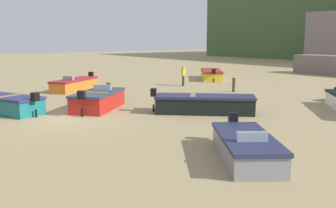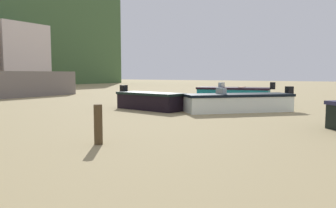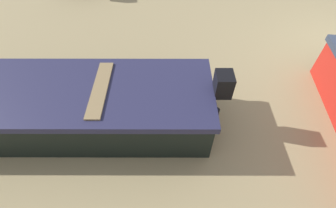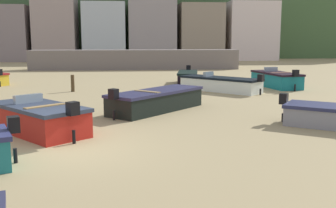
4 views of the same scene
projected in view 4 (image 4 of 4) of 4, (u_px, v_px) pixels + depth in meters
name	position (u px, v px, depth m)	size (l,w,h in m)	color
ground_plane	(67.00, 149.00, 11.48)	(160.00, 160.00, 0.00)	#9D8B5F
headland_hill	(119.00, 7.00, 74.92)	(90.00, 32.00, 17.77)	#415F36
harbor_pier	(135.00, 60.00, 41.02)	(20.85, 2.40, 1.96)	slate
townhouse_far_left	(11.00, 34.00, 55.58)	(5.19, 5.67, 7.51)	gray
townhouse_left	(56.00, 29.00, 55.72)	(5.64, 5.04, 8.85)	#A49188
townhouse_centre	(105.00, 32.00, 57.32)	(5.83, 6.92, 8.00)	silver
townhouse_centre_right	(152.00, 26.00, 57.55)	(6.56, 6.39, 9.63)	gray
townhouse_right	(200.00, 32.00, 58.04)	(6.10, 5.82, 7.95)	gray
townhouse_far_right	(250.00, 31.00, 58.92)	(6.92, 6.28, 8.27)	silver
boat_black_0	(156.00, 100.00, 17.45)	(4.51, 4.68, 1.21)	black
boat_teal_1	(276.00, 79.00, 26.03)	(2.22, 4.57, 1.28)	#126C73
boat_black_7	(188.00, 78.00, 27.84)	(1.90, 3.95, 1.16)	black
boat_red_8	(39.00, 118.00, 13.35)	(3.81, 4.02, 1.26)	#B32118
boat_white_9	(220.00, 84.00, 23.99)	(4.56, 4.62, 1.15)	white
mooring_post_mid_beach	(73.00, 83.00, 23.75)	(0.21, 0.21, 0.99)	#453621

